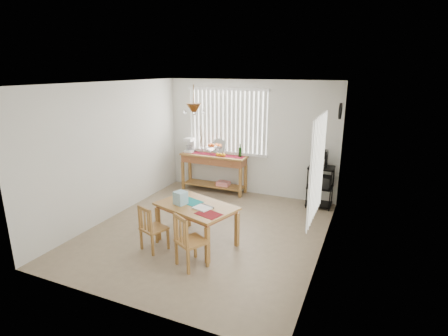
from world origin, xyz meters
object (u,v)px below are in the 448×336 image
at_px(wire_cart, 320,183).
at_px(cart_items, 322,159).
at_px(chair_left, 152,228).
at_px(chair_right, 189,241).
at_px(dining_table, 196,210).
at_px(sideboard, 214,164).

bearing_deg(wire_cart, cart_items, 90.00).
relative_size(chair_left, chair_right, 0.92).
bearing_deg(dining_table, sideboard, 108.72).
bearing_deg(sideboard, chair_left, -84.21).
relative_size(wire_cart, chair_right, 1.05).
distance_m(chair_left, chair_right, 0.81).
xyz_separation_m(cart_items, dining_table, (-1.62, -2.46, -0.44)).
height_order(wire_cart, chair_right, wire_cart).
bearing_deg(sideboard, cart_items, 0.04).
relative_size(wire_cart, cart_items, 2.43).
height_order(dining_table, chair_left, chair_left).
relative_size(sideboard, wire_cart, 1.81).
distance_m(sideboard, dining_table, 2.60).
xyz_separation_m(sideboard, dining_table, (0.83, -2.46, -0.07)).
height_order(wire_cart, cart_items, cart_items).
height_order(cart_items, dining_table, cart_items).
height_order(sideboard, chair_left, sideboard).
bearing_deg(sideboard, wire_cart, -0.18).
relative_size(sideboard, chair_right, 1.89).
distance_m(dining_table, chair_right, 0.76).
relative_size(cart_items, chair_left, 0.47).
bearing_deg(cart_items, wire_cart, -90.00).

